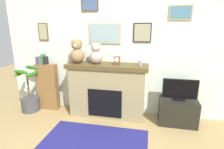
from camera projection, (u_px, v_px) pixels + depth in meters
back_wall at (123, 53)px, 3.72m from camera, size 5.20×0.15×2.60m
fireplace at (107, 90)px, 3.70m from camera, size 1.62×0.52×1.11m
bookshelf at (48, 85)px, 4.01m from camera, size 0.46×0.16×1.26m
potted_plant at (30, 98)px, 3.97m from camera, size 0.47×0.46×1.00m
tv_stand at (178, 112)px, 3.45m from camera, size 0.70×0.40×0.50m
television at (180, 90)px, 3.33m from camera, size 0.63×0.14×0.41m
area_rug at (95, 140)px, 2.99m from camera, size 1.73×0.92×0.01m
candle_jar at (140, 63)px, 3.40m from camera, size 0.07×0.07×0.10m
mantel_clock at (117, 61)px, 3.48m from camera, size 0.11×0.09×0.16m
teddy_bear_tan at (77, 52)px, 3.60m from camera, size 0.29×0.29×0.47m
teddy_bear_brown at (96, 54)px, 3.53m from camera, size 0.26×0.26×0.42m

